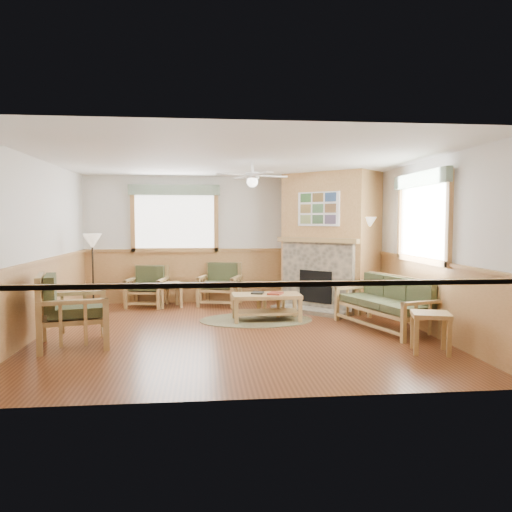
{
  "coord_description": "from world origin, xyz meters",
  "views": [
    {
      "loc": [
        -0.47,
        -7.76,
        1.74
      ],
      "look_at": [
        0.4,
        0.7,
        1.15
      ],
      "focal_mm": 35.0,
      "sensor_mm": 36.0,
      "label": 1
    }
  ],
  "objects": [
    {
      "name": "sofa",
      "position": [
        2.42,
        -0.04,
        0.42
      ],
      "size": [
        1.98,
        1.26,
        0.85
      ],
      "primitive_type": null,
      "rotation": [
        0.0,
        0.0,
        -1.28
      ],
      "color": "#A07E4B",
      "rests_on": "floor"
    },
    {
      "name": "book_dark",
      "position": [
        0.45,
        0.9,
        0.5
      ],
      "size": [
        0.26,
        0.31,
        0.03
      ],
      "primitive_type": "cube",
      "rotation": [
        0.0,
        0.0,
        -0.26
      ],
      "color": "black",
      "rests_on": "coffee_table"
    },
    {
      "name": "floor_lamp_left",
      "position": [
        -2.55,
        1.75,
        0.76
      ],
      "size": [
        0.46,
        0.46,
        1.52
      ],
      "primitive_type": null,
      "rotation": [
        0.0,
        0.0,
        0.42
      ],
      "color": "black",
      "rests_on": "floor"
    },
    {
      "name": "floor",
      "position": [
        0.0,
        0.0,
        -0.01
      ],
      "size": [
        6.0,
        6.0,
        0.01
      ],
      "primitive_type": "cube",
      "color": "#5E301A",
      "rests_on": "ground"
    },
    {
      "name": "book_red",
      "position": [
        0.75,
        0.78,
        0.5
      ],
      "size": [
        0.32,
        0.36,
        0.03
      ],
      "primitive_type": "cube",
      "rotation": [
        0.0,
        0.0,
        -0.42
      ],
      "color": "maroon",
      "rests_on": "coffee_table"
    },
    {
      "name": "ceiling",
      "position": [
        0.0,
        0.0,
        2.7
      ],
      "size": [
        6.0,
        6.0,
        0.01
      ],
      "primitive_type": "cube",
      "color": "white",
      "rests_on": "floor"
    },
    {
      "name": "ceiling_fan",
      "position": [
        0.3,
        0.3,
        2.66
      ],
      "size": [
        1.59,
        1.59,
        0.36
      ],
      "primitive_type": null,
      "rotation": [
        0.0,
        0.0,
        0.35
      ],
      "color": "white",
      "rests_on": "ceiling"
    },
    {
      "name": "floor_lamp_right",
      "position": [
        2.55,
        1.42,
        0.92
      ],
      "size": [
        0.55,
        0.55,
        1.83
      ],
      "primitive_type": null,
      "rotation": [
        0.0,
        0.0,
        0.4
      ],
      "color": "black",
      "rests_on": "floor"
    },
    {
      "name": "coffee_table",
      "position": [
        0.6,
        0.83,
        0.24
      ],
      "size": [
        1.19,
        0.61,
        0.47
      ],
      "primitive_type": null,
      "rotation": [
        0.0,
        0.0,
        0.01
      ],
      "color": "#A07E4B",
      "rests_on": "floor"
    },
    {
      "name": "wainscot",
      "position": [
        0.0,
        0.0,
        0.55
      ],
      "size": [
        6.0,
        6.0,
        1.1
      ],
      "primitive_type": null,
      "color": "#B07F48",
      "rests_on": "floor"
    },
    {
      "name": "end_table_sofa",
      "position": [
        2.5,
        -1.51,
        0.27
      ],
      "size": [
        0.59,
        0.58,
        0.54
      ],
      "primitive_type": null,
      "rotation": [
        0.0,
        0.0,
        -0.29
      ],
      "color": "#A07E4B",
      "rests_on": "floor"
    },
    {
      "name": "armchair_back_left",
      "position": [
        -1.66,
        2.55,
        0.41
      ],
      "size": [
        0.86,
        0.86,
        0.82
      ],
      "primitive_type": null,
      "rotation": [
        0.0,
        0.0,
        -0.19
      ],
      "color": "#A07E4B",
      "rests_on": "floor"
    },
    {
      "name": "armchair_back_right",
      "position": [
        -0.17,
        2.55,
        0.44
      ],
      "size": [
        0.97,
        0.97,
        0.87
      ],
      "primitive_type": null,
      "rotation": [
        0.0,
        0.0,
        -0.3
      ],
      "color": "#A07E4B",
      "rests_on": "floor"
    },
    {
      "name": "end_table_chairs",
      "position": [
        -1.19,
        2.45,
        0.25
      ],
      "size": [
        0.55,
        0.54,
        0.5
      ],
      "primitive_type": null,
      "rotation": [
        0.0,
        0.0,
        0.29
      ],
      "color": "#A07E4B",
      "rests_on": "floor"
    },
    {
      "name": "footstool",
      "position": [
        0.74,
        1.27,
        0.19
      ],
      "size": [
        0.59,
        0.59,
        0.39
      ],
      "primitive_type": null,
      "rotation": [
        0.0,
        0.0,
        -0.41
      ],
      "color": "#A07E4B",
      "rests_on": "floor"
    },
    {
      "name": "fireplace",
      "position": [
        2.05,
        2.05,
        1.35
      ],
      "size": [
        3.11,
        3.11,
        2.7
      ],
      "primitive_type": null,
      "rotation": [
        0.0,
        0.0,
        -0.79
      ],
      "color": "#B07F48",
      "rests_on": "floor"
    },
    {
      "name": "braided_rug",
      "position": [
        0.42,
        0.88,
        0.01
      ],
      "size": [
        2.24,
        2.24,
        0.01
      ],
      "primitive_type": "cylinder",
      "rotation": [
        0.0,
        0.0,
        0.14
      ],
      "color": "brown",
      "rests_on": "floor"
    },
    {
      "name": "armchair_left",
      "position": [
        -2.31,
        -0.65,
        0.51
      ],
      "size": [
        1.1,
        1.1,
        1.02
      ],
      "primitive_type": null,
      "rotation": [
        0.0,
        0.0,
        1.81
      ],
      "color": "#A07E4B",
      "rests_on": "floor"
    },
    {
      "name": "window_back",
      "position": [
        -1.1,
        2.96,
        2.53
      ],
      "size": [
        1.9,
        0.16,
        1.5
      ],
      "primitive_type": null,
      "color": "white",
      "rests_on": "wall_back"
    },
    {
      "name": "wall_front",
      "position": [
        0.0,
        -3.0,
        1.35
      ],
      "size": [
        6.0,
        0.02,
        2.7
      ],
      "primitive_type": "cube",
      "color": "silver",
      "rests_on": "floor"
    },
    {
      "name": "window_right",
      "position": [
        2.96,
        -0.2,
        2.53
      ],
      "size": [
        0.16,
        1.9,
        1.5
      ],
      "primitive_type": null,
      "color": "white",
      "rests_on": "wall_right"
    },
    {
      "name": "wall_right",
      "position": [
        3.0,
        0.0,
        1.35
      ],
      "size": [
        0.02,
        6.0,
        2.7
      ],
      "primitive_type": "cube",
      "color": "silver",
      "rests_on": "floor"
    },
    {
      "name": "wall_left",
      "position": [
        -3.0,
        0.0,
        1.35
      ],
      "size": [
        0.02,
        6.0,
        2.7
      ],
      "primitive_type": "cube",
      "color": "silver",
      "rests_on": "floor"
    },
    {
      "name": "wall_back",
      "position": [
        0.0,
        3.0,
        1.35
      ],
      "size": [
        6.0,
        0.02,
        2.7
      ],
      "primitive_type": "cube",
      "color": "silver",
      "rests_on": "floor"
    }
  ]
}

